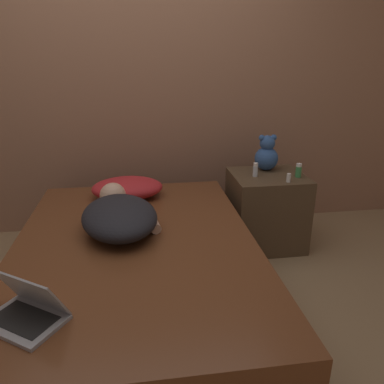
# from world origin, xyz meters

# --- Properties ---
(ground_plane) EXTENTS (12.00, 12.00, 0.00)m
(ground_plane) POSITION_xyz_m (0.00, 0.00, 0.00)
(ground_plane) COLOR #937551
(wall_back) EXTENTS (8.00, 0.06, 2.60)m
(wall_back) POSITION_xyz_m (0.00, 1.25, 1.30)
(wall_back) COLOR #996B51
(wall_back) RESTS_ON ground_plane
(bed) EXTENTS (1.34, 1.94, 0.46)m
(bed) POSITION_xyz_m (0.00, 0.00, 0.23)
(bed) COLOR #2D2319
(bed) RESTS_ON ground_plane
(nightstand) EXTENTS (0.54, 0.50, 0.57)m
(nightstand) POSITION_xyz_m (1.00, 0.71, 0.29)
(nightstand) COLOR brown
(nightstand) RESTS_ON ground_plane
(pillow) EXTENTS (0.50, 0.36, 0.14)m
(pillow) POSITION_xyz_m (-0.05, 0.68, 0.53)
(pillow) COLOR red
(pillow) RESTS_ON bed
(person_lying) EXTENTS (0.51, 0.77, 0.18)m
(person_lying) POSITION_xyz_m (-0.09, 0.17, 0.55)
(person_lying) COLOR black
(person_lying) RESTS_ON bed
(laptop) EXTENTS (0.36, 0.33, 0.19)m
(laptop) POSITION_xyz_m (-0.41, -0.59, 0.51)
(laptop) COLOR #9E9EA3
(laptop) RESTS_ON bed
(teddy_bear) EXTENTS (0.18, 0.18, 0.28)m
(teddy_bear) POSITION_xyz_m (1.02, 0.84, 0.69)
(teddy_bear) COLOR #335693
(teddy_bear) RESTS_ON nightstand
(bottle_clear) EXTENTS (0.04, 0.04, 0.10)m
(bottle_clear) POSITION_xyz_m (0.89, 0.69, 0.62)
(bottle_clear) COLOR silver
(bottle_clear) RESTS_ON nightstand
(bottle_green) EXTENTS (0.04, 0.04, 0.10)m
(bottle_green) POSITION_xyz_m (1.19, 0.63, 0.62)
(bottle_green) COLOR #3D8E4C
(bottle_green) RESTS_ON nightstand
(bottle_white) EXTENTS (0.03, 0.03, 0.06)m
(bottle_white) POSITION_xyz_m (1.08, 0.53, 0.60)
(bottle_white) COLOR white
(bottle_white) RESTS_ON nightstand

